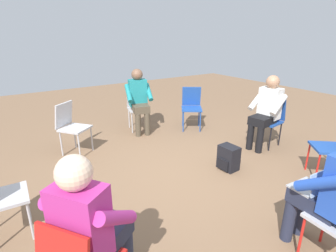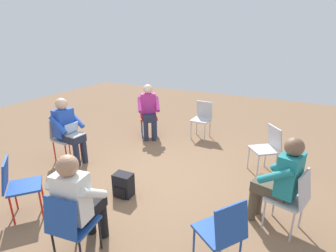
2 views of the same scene
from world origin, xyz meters
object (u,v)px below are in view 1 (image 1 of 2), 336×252
Objects in this scene: chair_northeast at (71,124)px; person_in_teal at (139,98)px; chair_east at (138,105)px; backpack_near_laptop_user at (228,159)px; chair_southwest at (336,144)px; person_in_magenta at (91,224)px; person_with_laptop at (333,188)px; person_in_white at (267,108)px; chair_south at (270,118)px; chair_southeast at (192,105)px.

person_in_teal reaches higher than chair_northeast.
chair_east reaches higher than backpack_near_laptop_user.
chair_southwest is 1.41m from backpack_near_laptop_user.
person_in_teal is at bearing 64.27° from chair_southwest.
person_in_teal reaches higher than chair_east.
person_in_teal is 3.58m from person_in_magenta.
person_in_teal is (3.05, 1.35, 0.20)m from chair_southwest.
person_with_laptop is 1.00× the size of person_in_white.
person_in_magenta is (-3.18, 1.96, 0.20)m from chair_east.
chair_east is 2.36× the size of backpack_near_laptop_user.
chair_northeast is 3.37m from chair_south.
person_in_magenta is (-2.72, 0.53, 0.20)m from chair_northeast.
person_in_teal is (3.69, -0.13, 0.00)m from person_with_laptop.
chair_south reaches higher than backpack_near_laptop_user.
chair_southeast is 1.53m from person_in_white.
chair_south is at bearing -78.01° from backpack_near_laptop_user.
chair_southwest is 1.23m from chair_south.
chair_south is 1.56m from chair_southeast.
backpack_near_laptop_user is at bearing 94.43° from chair_south.
person_with_laptop is at bearing 34.45° from person_in_magenta.
person_in_white is at bearing 36.33° from chair_southwest.
chair_south is at bearing 114.72° from chair_northeast.
chair_east is at bearing 30.17° from chair_south.
person_in_teal is at bearing 29.90° from person_in_white.
person_with_laptop is at bearing 106.25° from chair_southeast.
chair_northeast is at bearing 53.44° from person_in_white.
person_with_laptop is (-3.39, -1.27, 0.20)m from chair_northeast.
person_in_white is (-2.03, -1.39, 0.20)m from chair_east.
chair_southwest and chair_southeast have the same top height.
chair_northeast is at bearing 114.42° from person_with_laptop.
chair_southwest is at bearing 54.39° from person_in_magenta.
chair_east is at bearing -90.00° from person_in_teal.
chair_northeast and chair_east have the same top height.
chair_southwest reaches higher than backpack_near_laptop_user.
person_with_laptop is 2.40m from person_in_white.
person_with_laptop and person_in_teal have the same top height.
person_in_magenta is (0.67, 1.79, 0.00)m from person_with_laptop.
chair_southeast is 0.69× the size of person_with_laptop.
chair_southwest is 3.47m from chair_east.
chair_east is (2.01, 1.56, 0.00)m from chair_south.
person_in_teal is at bearing 91.94° from person_with_laptop.
backpack_near_laptop_user is (-2.28, -0.30, -0.34)m from chair_east.
chair_northeast is at bearing 32.12° from chair_southeast.
chair_south is 2.53m from person_with_laptop.
chair_southeast is (2.63, 0.37, 0.00)m from chair_southwest.
person_in_white reaches higher than chair_southwest.
backpack_near_laptop_user is at bearing 87.45° from chair_southwest.
backpack_near_laptop_user is at bearing 95.09° from person_in_white.
chair_south is 3.71m from person_in_magenta.
backpack_near_laptop_user is (-0.27, 1.25, -0.34)m from chair_south.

